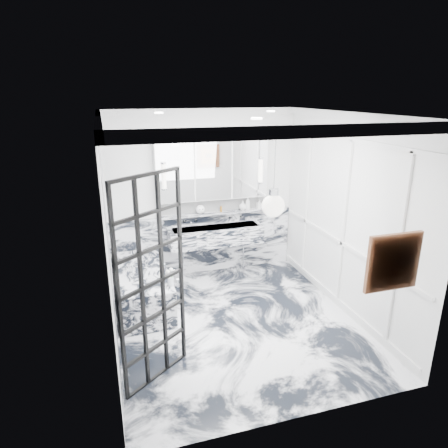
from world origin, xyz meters
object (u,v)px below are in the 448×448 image
object	(u,v)px
mirror_cabinet	(212,170)
bathtub	(142,287)
crittall_door	(152,284)
trough_sink	(216,235)

from	to	relation	value
mirror_cabinet	bathtub	size ratio (longest dim) A/B	1.15
crittall_door	trough_sink	size ratio (longest dim) A/B	1.43
crittall_door	bathtub	xyz separation A→B (m)	(0.01, 1.68, -0.87)
crittall_door	bathtub	bearing A→B (deg)	52.76
crittall_door	mirror_cabinet	size ratio (longest dim) A/B	1.21
crittall_door	mirror_cabinet	distance (m)	2.92
bathtub	mirror_cabinet	bearing A→B (deg)	32.06
bathtub	trough_sink	bearing A→B (deg)	26.48
trough_sink	bathtub	xyz separation A→B (m)	(-1.33, -0.66, -0.45)
crittall_door	bathtub	size ratio (longest dim) A/B	1.39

